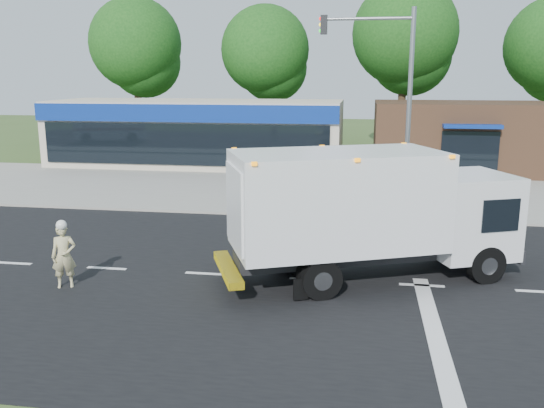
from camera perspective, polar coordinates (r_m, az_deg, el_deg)
The scene contains 11 objects.
ground at distance 16.13m, azimuth 3.86°, elevation -7.51°, with size 120.00×120.00×0.00m, color #385123.
road_asphalt at distance 16.13m, azimuth 3.86°, elevation -7.49°, with size 60.00×14.00×0.02m, color black.
sidewalk at distance 23.96m, azimuth 5.63°, elevation -0.64°, with size 60.00×2.40×0.12m, color gray.
parking_apron at distance 29.64m, azimuth 6.30°, elevation 1.83°, with size 60.00×9.00×0.02m, color gray.
lane_markings at distance 14.81m, azimuth 8.67°, elevation -9.44°, with size 55.20×7.00×0.01m.
ems_box_truck at distance 15.78m, azimuth 9.48°, elevation -0.22°, with size 8.49×5.42×3.61m.
emergency_worker at distance 16.25m, azimuth -19.93°, elevation -4.73°, with size 0.75×0.64×1.85m.
retail_strip_mall at distance 36.66m, azimuth -7.45°, elevation 7.04°, with size 18.00×6.20×4.00m.
brown_storefront at distance 35.71m, azimuth 18.22°, elevation 6.35°, with size 10.00×6.70×4.00m.
traffic_signal_pole at distance 22.72m, azimuth 11.85°, elevation 10.82°, with size 3.51×0.25×8.00m.
background_trees at distance 43.34m, azimuth 6.33°, elevation 15.03°, with size 36.77×7.39×12.10m.
Camera 1 is at (1.28, -15.09, 5.56)m, focal length 38.00 mm.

